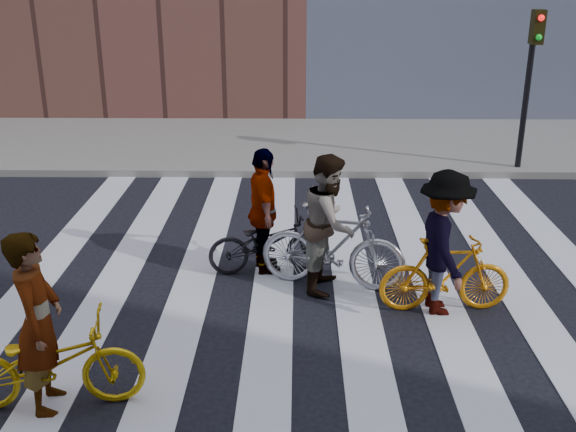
{
  "coord_description": "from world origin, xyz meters",
  "views": [
    {
      "loc": [
        -0.23,
        -8.26,
        4.15
      ],
      "look_at": [
        -0.35,
        0.3,
        0.93
      ],
      "focal_mm": 42.0,
      "sensor_mm": 36.0,
      "label": 1
    }
  ],
  "objects_px": {
    "bike_yellow_left": "(49,363)",
    "rider_right": "(444,243)",
    "traffic_signal": "(532,64)",
    "rider_rear": "(264,212)",
    "bike_yellow_right": "(445,275)",
    "rider_mid": "(330,223)",
    "rider_left": "(38,323)",
    "bike_silver_mid": "(333,246)",
    "bike_dark_rear": "(267,242)"
  },
  "relations": [
    {
      "from": "bike_yellow_left",
      "to": "rider_left",
      "type": "distance_m",
      "value": 0.45
    },
    {
      "from": "bike_silver_mid",
      "to": "rider_left",
      "type": "xyz_separation_m",
      "value": [
        -2.95,
        -2.69,
        0.34
      ]
    },
    {
      "from": "bike_yellow_left",
      "to": "rider_left",
      "type": "relative_size",
      "value": 0.98
    },
    {
      "from": "bike_silver_mid",
      "to": "rider_right",
      "type": "height_order",
      "value": "rider_right"
    },
    {
      "from": "traffic_signal",
      "to": "rider_rear",
      "type": "height_order",
      "value": "traffic_signal"
    },
    {
      "from": "traffic_signal",
      "to": "rider_right",
      "type": "relative_size",
      "value": 1.8
    },
    {
      "from": "traffic_signal",
      "to": "bike_yellow_left",
      "type": "bearing_deg",
      "value": -131.52
    },
    {
      "from": "traffic_signal",
      "to": "bike_yellow_left",
      "type": "relative_size",
      "value": 1.81
    },
    {
      "from": "rider_rear",
      "to": "rider_left",
      "type": "bearing_deg",
      "value": 136.44
    },
    {
      "from": "rider_right",
      "to": "rider_rear",
      "type": "bearing_deg",
      "value": 60.34
    },
    {
      "from": "bike_yellow_left",
      "to": "rider_mid",
      "type": "bearing_deg",
      "value": -54.29
    },
    {
      "from": "traffic_signal",
      "to": "rider_rear",
      "type": "xyz_separation_m",
      "value": [
        -5.1,
        -4.79,
        -1.37
      ]
    },
    {
      "from": "bike_silver_mid",
      "to": "rider_mid",
      "type": "xyz_separation_m",
      "value": [
        -0.05,
        -0.0,
        0.34
      ]
    },
    {
      "from": "traffic_signal",
      "to": "rider_mid",
      "type": "height_order",
      "value": "traffic_signal"
    },
    {
      "from": "rider_rear",
      "to": "rider_right",
      "type": "bearing_deg",
      "value": -127.92
    },
    {
      "from": "bike_yellow_right",
      "to": "rider_right",
      "type": "relative_size",
      "value": 0.9
    },
    {
      "from": "rider_mid",
      "to": "rider_left",
      "type": "bearing_deg",
      "value": 146.07
    },
    {
      "from": "bike_yellow_right",
      "to": "bike_dark_rear",
      "type": "bearing_deg",
      "value": 60.34
    },
    {
      "from": "rider_right",
      "to": "rider_rear",
      "type": "xyz_separation_m",
      "value": [
        -2.28,
        1.14,
        -0.02
      ]
    },
    {
      "from": "rider_left",
      "to": "bike_silver_mid",
      "type": "bearing_deg",
      "value": -55.28
    },
    {
      "from": "bike_silver_mid",
      "to": "rider_rear",
      "type": "xyz_separation_m",
      "value": [
        -0.95,
        0.48,
        0.31
      ]
    },
    {
      "from": "rider_mid",
      "to": "rider_right",
      "type": "relative_size",
      "value": 1.01
    },
    {
      "from": "bike_yellow_right",
      "to": "bike_dark_rear",
      "type": "height_order",
      "value": "bike_yellow_right"
    },
    {
      "from": "traffic_signal",
      "to": "rider_right",
      "type": "distance_m",
      "value": 6.71
    },
    {
      "from": "bike_dark_rear",
      "to": "rider_rear",
      "type": "bearing_deg",
      "value": 78.72
    },
    {
      "from": "rider_right",
      "to": "bike_yellow_left",
      "type": "bearing_deg",
      "value": 112.57
    },
    {
      "from": "bike_yellow_left",
      "to": "rider_left",
      "type": "xyz_separation_m",
      "value": [
        -0.05,
        0.0,
        0.45
      ]
    },
    {
      "from": "rider_right",
      "to": "traffic_signal",
      "type": "bearing_deg",
      "value": -28.42
    },
    {
      "from": "traffic_signal",
      "to": "bike_dark_rear",
      "type": "distance_m",
      "value": 7.2
    },
    {
      "from": "bike_yellow_right",
      "to": "rider_mid",
      "type": "relative_size",
      "value": 0.89
    },
    {
      "from": "bike_dark_rear",
      "to": "rider_mid",
      "type": "xyz_separation_m",
      "value": [
        0.85,
        -0.48,
        0.49
      ]
    },
    {
      "from": "bike_silver_mid",
      "to": "bike_yellow_right",
      "type": "xyz_separation_m",
      "value": [
        1.38,
        -0.66,
        -0.09
      ]
    },
    {
      "from": "bike_yellow_left",
      "to": "rider_right",
      "type": "height_order",
      "value": "rider_right"
    },
    {
      "from": "traffic_signal",
      "to": "rider_rear",
      "type": "bearing_deg",
      "value": -136.76
    },
    {
      "from": "bike_silver_mid",
      "to": "bike_yellow_right",
      "type": "bearing_deg",
      "value": -102.55
    },
    {
      "from": "bike_yellow_right",
      "to": "rider_left",
      "type": "bearing_deg",
      "value": 112.06
    },
    {
      "from": "traffic_signal",
      "to": "rider_left",
      "type": "distance_m",
      "value": 10.75
    },
    {
      "from": "bike_yellow_left",
      "to": "rider_rear",
      "type": "bearing_deg",
      "value": -39.25
    },
    {
      "from": "rider_rear",
      "to": "bike_silver_mid",
      "type": "bearing_deg",
      "value": -127.93
    },
    {
      "from": "traffic_signal",
      "to": "rider_mid",
      "type": "distance_m",
      "value": 6.87
    },
    {
      "from": "rider_rear",
      "to": "bike_yellow_right",
      "type": "bearing_deg",
      "value": -127.42
    },
    {
      "from": "rider_left",
      "to": "rider_rear",
      "type": "relative_size",
      "value": 1.03
    },
    {
      "from": "traffic_signal",
      "to": "bike_dark_rear",
      "type": "height_order",
      "value": "traffic_signal"
    },
    {
      "from": "rider_left",
      "to": "traffic_signal",
      "type": "bearing_deg",
      "value": -49.34
    },
    {
      "from": "bike_yellow_right",
      "to": "rider_left",
      "type": "height_order",
      "value": "rider_left"
    },
    {
      "from": "bike_yellow_left",
      "to": "bike_silver_mid",
      "type": "relative_size",
      "value": 0.93
    },
    {
      "from": "traffic_signal",
      "to": "rider_rear",
      "type": "relative_size",
      "value": 1.83
    },
    {
      "from": "bike_silver_mid",
      "to": "rider_rear",
      "type": "height_order",
      "value": "rider_rear"
    },
    {
      "from": "bike_silver_mid",
      "to": "rider_right",
      "type": "distance_m",
      "value": 1.52
    },
    {
      "from": "bike_dark_rear",
      "to": "traffic_signal",
      "type": "bearing_deg",
      "value": -57.76
    }
  ]
}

